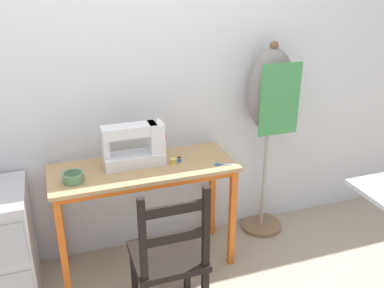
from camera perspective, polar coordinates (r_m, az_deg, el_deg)
ground_plane at (r=2.98m, az=-4.79°, el=-18.05°), size 14.00×14.00×0.00m
wall_back at (r=2.83m, az=-8.30°, el=8.98°), size 10.00×0.05×2.55m
sewing_table at (r=2.78m, az=-6.34°, el=-5.07°), size 1.18×0.45×0.76m
sewing_machine at (r=2.71m, az=-7.34°, el=-0.29°), size 0.40×0.15×0.30m
fabric_bowl at (r=2.62m, az=-15.56°, el=-4.27°), size 0.13×0.13×0.06m
scissors at (r=2.75m, az=3.99°, el=-2.75°), size 0.13×0.08×0.01m
thread_spool_near_machine at (r=2.75m, az=-2.53°, el=-2.32°), size 0.04×0.04×0.04m
thread_spool_mid_table at (r=2.77m, az=-1.69°, el=-2.12°), size 0.03×0.03×0.03m
wooden_chair at (r=2.49m, az=-3.07°, el=-14.89°), size 0.40×0.38×0.91m
dress_form at (r=3.08m, az=10.41°, el=5.82°), size 0.35×0.32×1.47m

